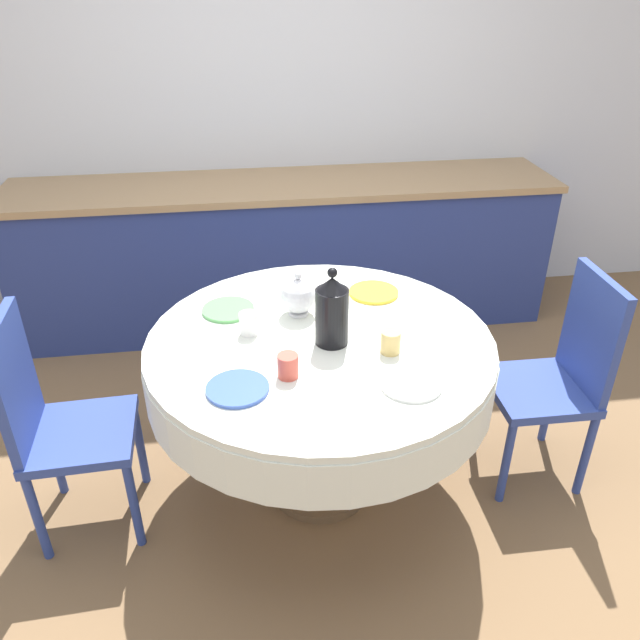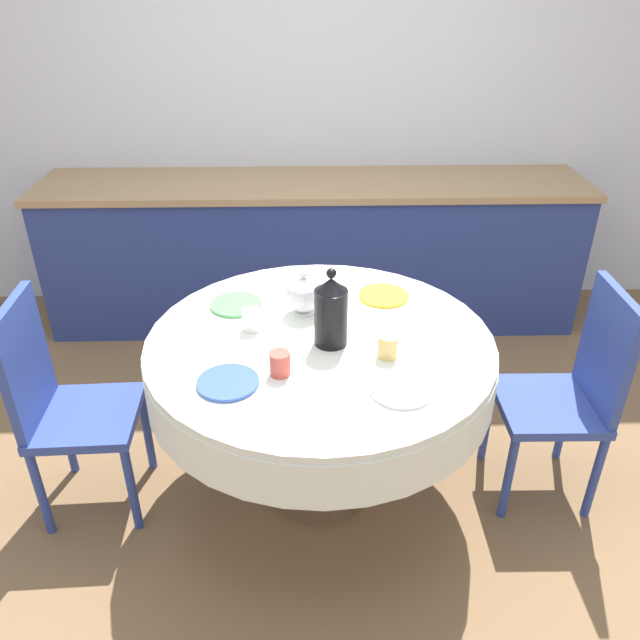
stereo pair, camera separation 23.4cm
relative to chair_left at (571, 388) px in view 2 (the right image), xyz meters
The scene contains 16 objects.
ground_plane 1.15m from the chair_left, behind, with size 12.00×12.00×0.00m, color brown.
wall_back 2.29m from the chair_left, 118.18° to the left, with size 7.00×0.05×2.60m.
kitchen_counter 1.87m from the chair_left, 123.04° to the left, with size 3.24×0.64×0.90m.
dining_table 1.03m from the chair_left, behind, with size 1.34×1.34×0.77m.
chair_left is the anchor object (origin of this frame).
chair_right 2.04m from the chair_left, behind, with size 0.42×0.42×0.96m.
plate_near_left 1.39m from the chair_left, 168.22° to the right, with size 0.21×0.21×0.01m, color #3856AD.
cup_near_left 1.22m from the chair_left, 169.18° to the right, with size 0.07×0.07×0.09m, color #CC4C3D.
plate_near_right 0.86m from the chair_left, 156.21° to the right, with size 0.21×0.21×0.01m, color white.
cup_near_right 0.84m from the chair_left, behind, with size 0.07×0.07×0.09m, color #DBB766.
plate_far_left 1.41m from the chair_left, 168.50° to the left, with size 0.21×0.21×0.01m, color #5BA85B.
cup_far_left 1.32m from the chair_left, behind, with size 0.07×0.07×0.09m, color white.
plate_far_right 0.85m from the chair_left, 154.96° to the left, with size 0.21×0.21×0.01m, color yellow.
cup_far_right 1.02m from the chair_left, 163.50° to the left, with size 0.07×0.07×0.09m, color #DBB766.
coffee_carafe 1.05m from the chair_left, behind, with size 0.12×0.12×0.31m.
teapot 1.15m from the chair_left, 168.81° to the left, with size 0.20×0.15×0.19m.
Camera 2 is at (-0.05, -2.03, 2.02)m, focal length 35.00 mm.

